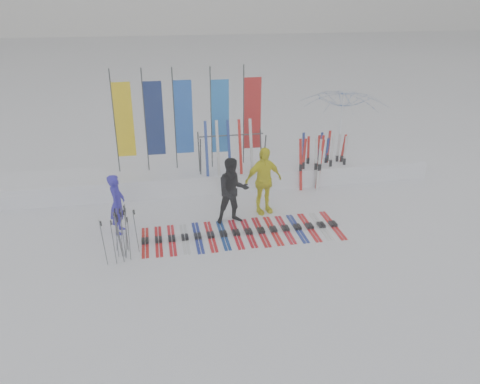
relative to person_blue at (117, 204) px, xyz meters
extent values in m
plane|color=white|center=(2.98, -1.86, -0.81)|extent=(120.00, 120.00, 0.00)
cube|color=white|center=(2.98, 2.74, -0.51)|extent=(14.00, 1.60, 0.60)
imported|color=#241DAC|center=(0.00, 0.00, 0.00)|extent=(0.47, 0.64, 1.62)
imported|color=black|center=(3.04, 0.02, 0.11)|extent=(0.95, 0.77, 1.85)
imported|color=yellow|center=(3.99, 0.48, 0.16)|extent=(1.22, 0.75, 1.94)
imported|color=white|center=(7.64, 3.86, 0.57)|extent=(3.28, 3.34, 2.76)
cube|color=#B80E10|center=(0.64, -0.71, -0.77)|extent=(0.17, 1.57, 0.07)
cube|color=red|center=(0.98, -0.71, -0.77)|extent=(0.17, 1.59, 0.07)
cube|color=red|center=(1.31, -0.71, -0.77)|extent=(0.17, 1.64, 0.07)
cube|color=silver|center=(1.65, -0.71, -0.77)|extent=(0.17, 1.58, 0.07)
cube|color=navy|center=(1.99, -0.71, -0.77)|extent=(0.17, 1.67, 0.07)
cube|color=red|center=(2.32, -0.71, -0.77)|extent=(0.17, 1.66, 0.07)
cube|color=navy|center=(2.66, -0.71, -0.77)|extent=(0.17, 1.60, 0.07)
cube|color=red|center=(2.99, -0.71, -0.77)|extent=(0.17, 1.62, 0.07)
cube|color=#B60E1D|center=(3.33, -0.71, -0.77)|extent=(0.17, 1.60, 0.07)
cube|color=#B50E1B|center=(3.66, -0.71, -0.77)|extent=(0.17, 1.67, 0.07)
cube|color=red|center=(4.00, -0.71, -0.77)|extent=(0.17, 1.64, 0.07)
cube|color=red|center=(4.33, -0.71, -0.77)|extent=(0.17, 1.61, 0.07)
cube|color=navy|center=(4.67, -0.71, -0.77)|extent=(0.17, 1.63, 0.07)
cube|color=red|center=(5.00, -0.71, -0.77)|extent=(0.17, 1.65, 0.07)
cube|color=silver|center=(5.34, -0.71, -0.77)|extent=(0.17, 1.63, 0.07)
cube|color=red|center=(5.67, -0.71, -0.77)|extent=(0.17, 1.68, 0.07)
cylinder|color=#595B60|center=(-0.26, -1.58, -0.23)|extent=(0.09, 0.05, 1.15)
cylinder|color=#595B60|center=(0.24, -1.29, -0.18)|extent=(0.12, 0.16, 1.24)
cylinder|color=#595B60|center=(0.09, -1.35, -0.22)|extent=(0.12, 0.13, 1.16)
cylinder|color=#595B60|center=(0.24, -1.10, -0.19)|extent=(0.02, 0.10, 1.24)
cylinder|color=#595B60|center=(0.18, -1.34, -0.20)|extent=(0.04, 0.03, 1.22)
cylinder|color=#595B60|center=(0.03, -1.33, -0.21)|extent=(0.05, 0.09, 1.20)
cylinder|color=#595B60|center=(0.14, -1.13, -0.20)|extent=(0.11, 0.05, 1.21)
cylinder|color=#595B60|center=(0.23, -0.93, -0.21)|extent=(0.06, 0.12, 1.19)
cylinder|color=#595B60|center=(0.02, -1.02, -0.22)|extent=(0.13, 0.09, 1.17)
cylinder|color=#595B60|center=(0.32, -1.49, -0.24)|extent=(0.04, 0.03, 1.14)
cylinder|color=#595B60|center=(0.06, -1.31, -0.20)|extent=(0.12, 0.07, 1.22)
cylinder|color=#595B60|center=(0.47, -1.22, -0.21)|extent=(0.07, 0.15, 1.20)
cylinder|color=#595B60|center=(-0.03, -1.66, -0.21)|extent=(0.04, 0.15, 1.19)
cylinder|color=#595B60|center=(0.10, -1.51, -0.22)|extent=(0.14, 0.11, 1.18)
cylinder|color=#383A3F|center=(-0.08, 2.98, 1.39)|extent=(0.04, 0.04, 3.20)
cube|color=yellow|center=(0.21, 2.98, 1.44)|extent=(0.55, 0.03, 2.30)
cylinder|color=#383A3F|center=(0.83, 2.96, 1.39)|extent=(0.04, 0.04, 3.20)
cube|color=navy|center=(1.12, 2.96, 1.44)|extent=(0.55, 0.03, 2.30)
cylinder|color=#383A3F|center=(1.73, 2.96, 1.39)|extent=(0.04, 0.04, 3.20)
cube|color=blue|center=(2.02, 2.96, 1.44)|extent=(0.55, 0.03, 2.30)
cylinder|color=#383A3F|center=(2.86, 2.84, 1.39)|extent=(0.04, 0.04, 3.20)
cube|color=blue|center=(3.15, 2.84, 1.44)|extent=(0.55, 0.03, 2.30)
cylinder|color=#383A3F|center=(3.93, 3.05, 1.39)|extent=(0.04, 0.04, 3.20)
cube|color=#AF1212|center=(4.22, 3.05, 1.44)|extent=(0.55, 0.03, 2.30)
cylinder|color=#383A3F|center=(2.41, 2.09, 0.42)|extent=(0.04, 0.30, 1.23)
cylinder|color=#383A3F|center=(2.41, 2.59, 0.42)|extent=(0.04, 0.30, 1.23)
cylinder|color=#383A3F|center=(4.41, 2.09, 0.42)|extent=(0.04, 0.30, 1.23)
cylinder|color=#383A3F|center=(4.41, 2.59, 0.42)|extent=(0.04, 0.30, 1.23)
cylinder|color=#383A3F|center=(3.41, 2.34, 0.97)|extent=(2.00, 0.04, 0.04)
cube|color=red|center=(6.16, 1.83, 0.01)|extent=(0.09, 0.03, 1.64)
cube|color=red|center=(5.70, 2.10, -0.01)|extent=(0.09, 0.03, 1.60)
cube|color=red|center=(7.18, 2.54, -0.03)|extent=(0.09, 0.04, 1.56)
cube|color=red|center=(6.29, 2.24, 0.03)|extent=(0.09, 0.02, 1.67)
cube|color=silver|center=(6.03, 1.84, 0.03)|extent=(0.09, 0.03, 1.69)
cube|color=silver|center=(6.12, 1.78, 0.02)|extent=(0.09, 0.03, 1.65)
cube|color=red|center=(6.24, 2.42, -0.01)|extent=(0.09, 0.04, 1.60)
cube|color=silver|center=(7.04, 2.59, -0.04)|extent=(0.09, 0.02, 1.54)
cube|color=red|center=(5.52, 1.84, 0.03)|extent=(0.09, 0.04, 1.68)
cube|color=silver|center=(6.61, 2.08, 0.02)|extent=(0.09, 0.03, 1.66)
cube|color=navy|center=(5.93, 2.79, -0.01)|extent=(0.09, 0.02, 1.59)
cube|color=navy|center=(6.63, 2.54, -0.08)|extent=(0.09, 0.03, 1.46)
cube|color=red|center=(6.01, 2.55, -0.04)|extent=(0.09, 0.04, 1.54)
cube|color=silver|center=(7.15, 2.23, -0.02)|extent=(0.09, 0.04, 1.58)
cube|color=navy|center=(6.50, 2.85, -0.03)|extent=(0.09, 0.04, 1.55)
cube|color=red|center=(6.67, 2.53, 0.04)|extent=(0.09, 0.04, 1.70)
camera|label=1|loc=(1.07, -11.35, 5.09)|focal=35.00mm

